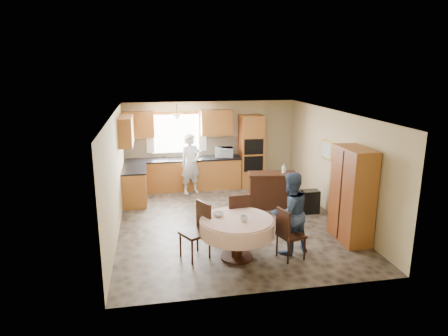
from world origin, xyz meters
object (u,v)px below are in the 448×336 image
at_px(person_sink, 191,164).
at_px(chair_back, 238,216).
at_px(chair_left, 198,227).
at_px(oven_tower, 251,151).
at_px(dining_table, 237,227).
at_px(cupboard, 352,195).
at_px(chair_right, 288,232).
at_px(person_dining, 290,213).
at_px(sideboard, 272,192).

bearing_deg(person_sink, chair_back, -103.37).
xyz_separation_m(chair_left, person_sink, (0.26, 3.87, 0.27)).
height_order(chair_left, chair_back, chair_left).
xyz_separation_m(oven_tower, dining_table, (-1.39, -4.45, -0.45)).
height_order(cupboard, chair_back, cupboard).
bearing_deg(dining_table, person_sink, 96.03).
relative_size(chair_right, person_dining, 0.62).
distance_m(cupboard, chair_back, 2.35).
distance_m(chair_right, person_dining, 0.39).
bearing_deg(person_dining, person_sink, -84.49).
relative_size(oven_tower, chair_back, 2.03).
height_order(person_sink, person_dining, person_sink).
distance_m(sideboard, dining_table, 2.90).
bearing_deg(cupboard, dining_table, -171.24).
height_order(dining_table, person_dining, person_dining).
bearing_deg(oven_tower, person_sink, -167.89).
xyz_separation_m(dining_table, chair_left, (-0.69, 0.20, -0.03)).
height_order(sideboard, cupboard, cupboard).
bearing_deg(person_sink, oven_tower, -11.04).
relative_size(sideboard, cupboard, 0.62).
height_order(chair_right, person_dining, person_dining).
bearing_deg(person_dining, cupboard, 177.79).
height_order(cupboard, chair_right, cupboard).
height_order(sideboard, chair_back, chair_back).
bearing_deg(chair_left, chair_back, 90.36).
xyz_separation_m(chair_left, person_dining, (1.73, -0.13, 0.21)).
xyz_separation_m(sideboard, person_sink, (-1.87, 1.56, 0.42)).
relative_size(oven_tower, cupboard, 1.09).
xyz_separation_m(dining_table, chair_right, (0.91, -0.21, -0.07)).
xyz_separation_m(dining_table, chair_back, (0.16, 0.66, -0.03)).
bearing_deg(chair_back, oven_tower, -110.99).
relative_size(oven_tower, sideboard, 1.77).
bearing_deg(cupboard, sideboard, 115.51).
distance_m(chair_back, person_sink, 3.46).
relative_size(chair_back, person_sink, 0.62).
relative_size(cupboard, person_sink, 1.14).
distance_m(sideboard, cupboard, 2.42).
distance_m(dining_table, person_sink, 4.09).
bearing_deg(oven_tower, chair_right, -95.85).
xyz_separation_m(sideboard, chair_right, (-0.53, -2.71, 0.12)).
height_order(cupboard, chair_left, cupboard).
distance_m(oven_tower, person_dining, 4.41).
bearing_deg(sideboard, cupboard, -56.26).
bearing_deg(oven_tower, chair_back, -107.96).
bearing_deg(person_sink, chair_left, -117.01).
xyz_separation_m(chair_left, chair_back, (0.85, 0.46, -0.00)).
bearing_deg(chair_left, sideboard, 108.95).
distance_m(oven_tower, person_sink, 1.87).
bearing_deg(person_dining, dining_table, -11.01).
bearing_deg(dining_table, cupboard, 8.76).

